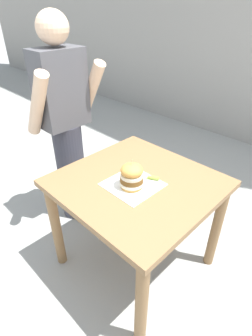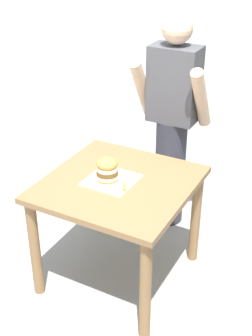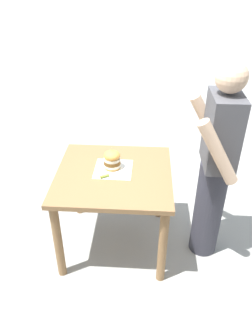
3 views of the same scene
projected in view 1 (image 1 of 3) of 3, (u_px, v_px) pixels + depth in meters
name	position (u px, v px, depth m)	size (l,w,h in m)	color
ground_plane	(135.00, 260.00, 2.06)	(80.00, 80.00, 0.00)	#9E9E99
patio_table	(137.00, 197.00, 1.72)	(0.92, 0.94, 0.77)	olive
serving_paper	(133.00, 184.00, 1.61)	(0.31, 0.31, 0.00)	white
sandwich	(132.00, 176.00, 1.55)	(0.14, 0.14, 0.19)	gold
pickle_spear	(153.00, 178.00, 1.65)	(0.02, 0.02, 0.07)	#8EA83D
diner_across_table	(66.00, 127.00, 2.07)	(0.55, 0.35, 1.69)	#33333D
parked_car_near_curb	(150.00, 32.00, 10.22)	(4.21, 1.85, 1.60)	navy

